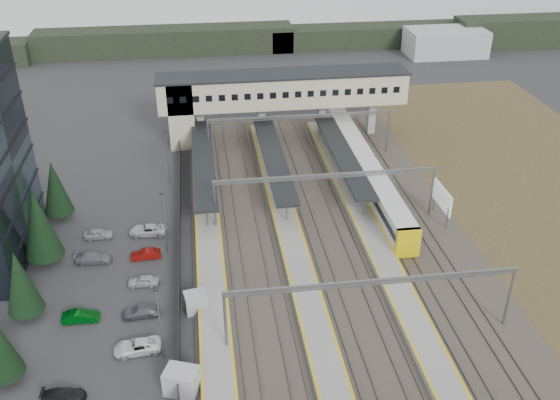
{
  "coord_description": "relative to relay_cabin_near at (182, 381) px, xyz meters",
  "views": [
    {
      "loc": [
        -3.08,
        -53.39,
        42.1
      ],
      "look_at": [
        6.15,
        13.81,
        4.0
      ],
      "focal_mm": 40.0,
      "sensor_mm": 36.0,
      "label": 1
    }
  ],
  "objects": [
    {
      "name": "fence",
      "position": [
        -0.28,
        17.45,
        -0.22
      ],
      "size": [
        0.08,
        90.0,
        2.0
      ],
      "color": "#26282B",
      "rests_on": "ground"
    },
    {
      "name": "relay_cabin_far",
      "position": [
        1.44,
        11.15,
        -0.17
      ],
      "size": [
        2.6,
        2.3,
        2.1
      ],
      "color": "#A5A9AB",
      "rests_on": "ground"
    },
    {
      "name": "ground",
      "position": [
        6.22,
        12.45,
        -1.22
      ],
      "size": [
        220.0,
        220.0,
        0.0
      ],
      "primitive_type": "plane",
      "color": "#2B2B2D",
      "rests_on": "ground"
    },
    {
      "name": "rail_corridor",
      "position": [
        15.56,
        17.45,
        -0.93
      ],
      "size": [
        34.0,
        90.0,
        0.92
      ],
      "color": "#342F28",
      "rests_on": "ground"
    },
    {
      "name": "train",
      "position": [
        26.22,
        36.9,
        0.85
      ],
      "size": [
        2.89,
        40.15,
        3.64
      ],
      "color": "silver",
      "rests_on": "ground"
    },
    {
      "name": "lampposts",
      "position": [
        -1.78,
        13.7,
        3.12
      ],
      "size": [
        0.5,
        53.25,
        8.07
      ],
      "color": "slate",
      "rests_on": "ground"
    },
    {
      "name": "conifer_row",
      "position": [
        -15.78,
        8.59,
        3.62
      ],
      "size": [
        4.42,
        49.82,
        9.5
      ],
      "color": "black",
      "rests_on": "ground"
    },
    {
      "name": "billboard",
      "position": [
        33.22,
        25.23,
        1.95
      ],
      "size": [
        0.29,
        5.67,
        4.75
      ],
      "color": "slate",
      "rests_on": "ground"
    },
    {
      "name": "treeline_far",
      "position": [
        30.03,
        104.73,
        1.73
      ],
      "size": [
        170.0,
        19.0,
        7.0
      ],
      "color": "black",
      "rests_on": "ground"
    },
    {
      "name": "car_park",
      "position": [
        -6.97,
        7.68,
        -0.61
      ],
      "size": [
        10.6,
        44.47,
        1.29
      ],
      "color": "#AEAFB3",
      "rests_on": "ground"
    },
    {
      "name": "gantries",
      "position": [
        18.22,
        15.45,
        4.78
      ],
      "size": [
        28.4,
        62.28,
        7.17
      ],
      "color": "slate",
      "rests_on": "ground"
    },
    {
      "name": "relay_cabin_near",
      "position": [
        0.0,
        0.0,
        0.0
      ],
      "size": [
        3.49,
        3.03,
        2.44
      ],
      "color": "#A5A9AB",
      "rests_on": "ground"
    },
    {
      "name": "footbridge",
      "position": [
        13.92,
        54.45,
        6.71
      ],
      "size": [
        40.4,
        6.4,
        11.2
      ],
      "color": "#B3AB8A",
      "rests_on": "ground"
    },
    {
      "name": "canopies",
      "position": [
        13.22,
        39.45,
        2.7
      ],
      "size": [
        23.1,
        30.0,
        3.28
      ],
      "color": "black",
      "rests_on": "ground"
    }
  ]
}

